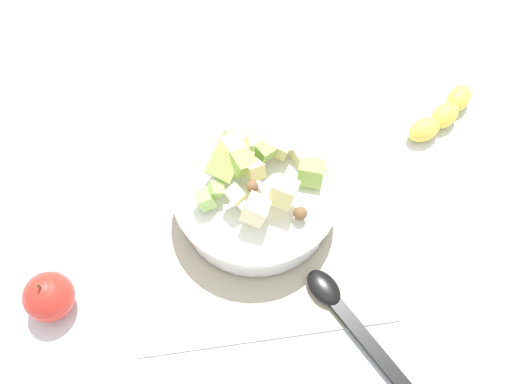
{
  "coord_description": "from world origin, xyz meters",
  "views": [
    {
      "loc": [
        -0.39,
        0.05,
        0.72
      ],
      "look_at": [
        -0.02,
        -0.01,
        0.05
      ],
      "focal_mm": 38.23,
      "sensor_mm": 36.0,
      "label": 1
    }
  ],
  "objects_px": {
    "serving_spoon": "(343,311)",
    "banana_whole": "(443,114)",
    "salad_bowl": "(256,193)",
    "whole_apple": "(49,297)"
  },
  "relations": [
    {
      "from": "salad_bowl",
      "to": "serving_spoon",
      "type": "distance_m",
      "value": 0.2
    },
    {
      "from": "whole_apple",
      "to": "banana_whole",
      "type": "bearing_deg",
      "value": -69.56
    },
    {
      "from": "salad_bowl",
      "to": "banana_whole",
      "type": "distance_m",
      "value": 0.34
    },
    {
      "from": "salad_bowl",
      "to": "whole_apple",
      "type": "bearing_deg",
      "value": 110.5
    },
    {
      "from": "banana_whole",
      "to": "whole_apple",
      "type": "bearing_deg",
      "value": 110.44
    },
    {
      "from": "serving_spoon",
      "to": "banana_whole",
      "type": "relative_size",
      "value": 1.37
    },
    {
      "from": "serving_spoon",
      "to": "salad_bowl",
      "type": "bearing_deg",
      "value": 27.65
    },
    {
      "from": "salad_bowl",
      "to": "serving_spoon",
      "type": "bearing_deg",
      "value": -152.35
    },
    {
      "from": "salad_bowl",
      "to": "banana_whole",
      "type": "bearing_deg",
      "value": -69.61
    },
    {
      "from": "salad_bowl",
      "to": "banana_whole",
      "type": "relative_size",
      "value": 1.7
    }
  ]
}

